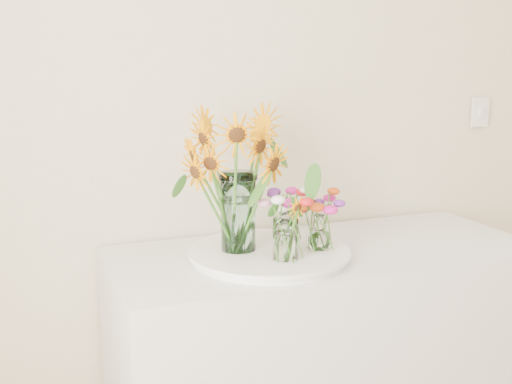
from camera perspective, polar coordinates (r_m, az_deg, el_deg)
The scene contains 10 objects.
counter at distance 2.30m, azimuth 5.97°, elevation -15.87°, with size 1.40×0.60×0.90m, color white.
tray at distance 2.01m, azimuth 1.19°, elevation -5.64°, with size 0.48×0.48×0.03m, color white.
mason_jar at distance 1.97m, azimuth -1.59°, elevation -1.80°, with size 0.11×0.11×0.25m, color #9FD3C1.
sunflower_bouquet at distance 1.95m, azimuth -1.61°, elevation 1.17°, with size 0.58×0.58×0.46m, color #F69805, non-canonical shape.
small_vase_a at distance 1.90m, azimuth 2.64°, elevation -4.26°, with size 0.08×0.08×0.13m, color white.
wildflower_posy_a at distance 1.89m, azimuth 2.65°, elevation -2.94°, with size 0.20×0.20×0.22m, color #DB4E13, non-canonical shape.
small_vase_b at distance 2.01m, azimuth 5.62°, elevation -3.60°, with size 0.08×0.08×0.12m, color white, non-canonical shape.
wildflower_posy_b at distance 1.99m, azimuth 5.64°, elevation -2.36°, with size 0.20×0.20×0.21m, color #DB4E13, non-canonical shape.
small_vase_c at distance 2.11m, azimuth 2.88°, elevation -2.99°, with size 0.06×0.06×0.10m, color white.
wildflower_posy_c at distance 2.10m, azimuth 2.89°, elevation -1.81°, with size 0.21×0.21×0.19m, color #DB4E13, non-canonical shape.
Camera 1 is at (-1.26, 0.13, 1.51)m, focal length 45.00 mm.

